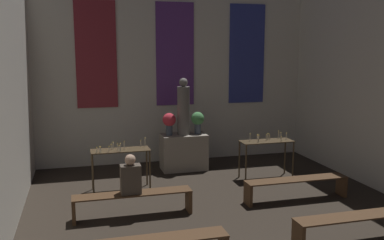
# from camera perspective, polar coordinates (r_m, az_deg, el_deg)

# --- Properties ---
(wall_back) EXTENTS (7.46, 0.16, 4.76)m
(wall_back) POSITION_cam_1_polar(r_m,az_deg,el_deg) (11.41, -2.35, 6.48)
(wall_back) COLOR silver
(wall_back) RESTS_ON ground_plane
(altar) EXTENTS (1.12, 0.64, 0.90)m
(altar) POSITION_cam_1_polar(r_m,az_deg,el_deg) (10.75, -1.12, -4.26)
(altar) COLOR gray
(altar) RESTS_ON ground_plane
(statue) EXTENTS (0.30, 0.30, 1.40)m
(statue) POSITION_cam_1_polar(r_m,az_deg,el_deg) (10.55, -1.14, 1.55)
(statue) COLOR slate
(statue) RESTS_ON altar
(flower_vase_left) EXTENTS (0.33, 0.33, 0.55)m
(flower_vase_left) POSITION_cam_1_polar(r_m,az_deg,el_deg) (10.51, -3.06, -0.18)
(flower_vase_left) COLOR #4C5666
(flower_vase_left) RESTS_ON altar
(flower_vase_right) EXTENTS (0.33, 0.33, 0.55)m
(flower_vase_right) POSITION_cam_1_polar(r_m,az_deg,el_deg) (10.69, 0.76, -0.00)
(flower_vase_right) COLOR #4C5666
(flower_vase_right) RESTS_ON altar
(candle_rack_left) EXTENTS (1.24, 0.47, 1.09)m
(candle_rack_left) POSITION_cam_1_polar(r_m,az_deg,el_deg) (9.23, -9.52, -4.68)
(candle_rack_left) COLOR #473823
(candle_rack_left) RESTS_ON ground_plane
(candle_rack_right) EXTENTS (1.24, 0.47, 1.09)m
(candle_rack_right) POSITION_cam_1_polar(r_m,az_deg,el_deg) (10.12, 9.92, -3.43)
(candle_rack_right) COLOR #473823
(candle_rack_right) RESTS_ON ground_plane
(pew_third_right) EXTENTS (2.13, 0.36, 0.45)m
(pew_third_right) POSITION_cam_1_polar(r_m,az_deg,el_deg) (7.34, 21.30, -12.55)
(pew_third_right) COLOR #4C331E
(pew_third_right) RESTS_ON ground_plane
(pew_back_left) EXTENTS (2.13, 0.36, 0.45)m
(pew_back_left) POSITION_cam_1_polar(r_m,az_deg,el_deg) (7.89, -7.87, -10.40)
(pew_back_left) COLOR #4C331E
(pew_back_left) RESTS_ON ground_plane
(pew_back_right) EXTENTS (2.13, 0.36, 0.45)m
(pew_back_right) POSITION_cam_1_polar(r_m,az_deg,el_deg) (8.88, 13.76, -8.31)
(pew_back_right) COLOR #4C331E
(pew_back_right) RESTS_ON ground_plane
(person_seated) EXTENTS (0.36, 0.24, 0.71)m
(person_seated) POSITION_cam_1_polar(r_m,az_deg,el_deg) (7.76, -8.19, -7.46)
(person_seated) COLOR #4C4238
(person_seated) RESTS_ON pew_back_left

